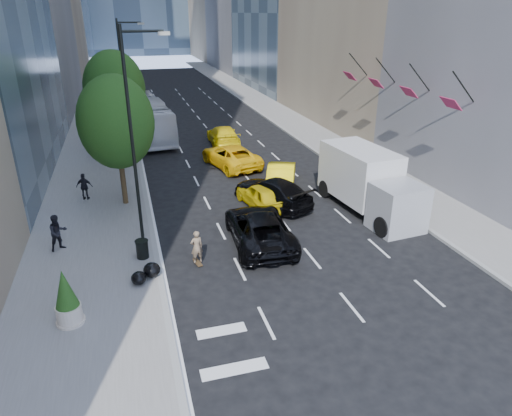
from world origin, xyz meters
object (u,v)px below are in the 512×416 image
object	(u,v)px
black_sedan_lincoln	(259,228)
black_sedan_mercedes	(272,192)
skateboarder	(197,249)
city_bus	(147,118)
box_truck	(368,182)
planter_shrub	(66,298)
trash_can	(142,249)

from	to	relation	value
black_sedan_lincoln	black_sedan_mercedes	world-z (taller)	black_sedan_lincoln
skateboarder	black_sedan_lincoln	distance (m)	3.52
black_sedan_lincoln	skateboarder	bearing A→B (deg)	24.24
black_sedan_mercedes	city_bus	distance (m)	19.38
skateboarder	black_sedan_lincoln	bearing A→B (deg)	-170.08
box_truck	planter_shrub	world-z (taller)	box_truck
skateboarder	city_bus	xyz separation A→B (m)	(-0.56, 24.15, 0.97)
black_sedan_lincoln	box_truck	bearing A→B (deg)	-159.34
city_bus	box_truck	distance (m)	23.47
city_bus	box_truck	bearing A→B (deg)	-67.72
city_bus	black_sedan_mercedes	bearing A→B (deg)	-77.44
skateboarder	city_bus	world-z (taller)	city_bus
black_sedan_mercedes	box_truck	bearing A→B (deg)	132.16
black_sedan_lincoln	trash_can	size ratio (longest dim) A/B	7.15
black_sedan_lincoln	city_bus	distance (m)	23.26
black_sedan_mercedes	box_truck	xyz separation A→B (m)	(4.94, -2.37, 0.95)
skateboarder	box_truck	xyz separation A→B (m)	(10.38, 3.38, 0.98)
skateboarder	planter_shrub	distance (m)	6.06
city_bus	box_truck	size ratio (longest dim) A/B	1.69
trash_can	skateboarder	bearing A→B (deg)	-24.10
skateboarder	black_sedan_lincoln	xyz separation A→B (m)	(3.30, 1.23, 0.05)
black_sedan_lincoln	planter_shrub	size ratio (longest dim) A/B	2.72
skateboarder	trash_can	size ratio (longest dim) A/B	1.87
box_truck	trash_can	bearing A→B (deg)	-175.18
skateboarder	box_truck	distance (m)	10.96
black_sedan_lincoln	city_bus	size ratio (longest dim) A/B	0.48
skateboarder	city_bus	distance (m)	24.17
skateboarder	black_sedan_mercedes	distance (m)	7.91
city_bus	trash_can	bearing A→B (deg)	-99.95
city_bus	trash_can	xyz separation A→B (m)	(-1.80, -23.09, -1.18)
black_sedan_lincoln	box_truck	distance (m)	7.46
black_sedan_lincoln	box_truck	world-z (taller)	box_truck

